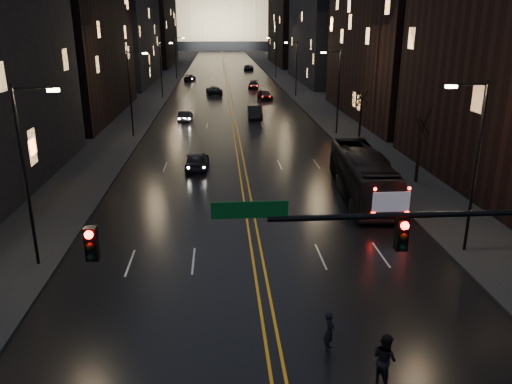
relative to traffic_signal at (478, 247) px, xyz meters
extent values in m
cube|color=black|center=(-5.91, 130.00, -5.09)|extent=(20.00, 320.00, 0.02)
cube|color=black|center=(-19.91, 130.00, -5.02)|extent=(8.00, 320.00, 0.16)
cube|color=black|center=(8.09, 130.00, -5.02)|extent=(8.00, 320.00, 0.16)
cube|color=orange|center=(-5.91, 130.00, -5.08)|extent=(0.62, 320.00, 0.01)
cube|color=black|center=(-26.91, 54.00, 8.90)|extent=(12.00, 30.00, 28.00)
cube|color=black|center=(-26.91, 92.00, 4.90)|extent=(12.00, 34.00, 20.00)
cube|color=black|center=(-26.91, 140.00, 6.90)|extent=(12.00, 40.00, 24.00)
cube|color=black|center=(15.09, 92.00, 7.90)|extent=(12.00, 34.00, 26.00)
cube|color=black|center=(15.09, 140.00, 5.90)|extent=(12.00, 40.00, 22.00)
cube|color=black|center=(-5.91, 250.00, -3.10)|extent=(90.00, 50.00, 4.00)
cube|color=#F9D590|center=(-5.91, 250.00, 10.90)|extent=(80.00, 36.00, 24.00)
cylinder|color=black|center=(-0.41, 0.00, 1.10)|extent=(12.00, 0.18, 0.18)
cube|color=black|center=(-11.41, 0.00, 0.50)|extent=(0.35, 0.30, 1.00)
cube|color=black|center=(-2.41, 0.00, 0.50)|extent=(0.35, 0.30, 1.00)
sphere|color=#FF0705|center=(-11.41, -0.18, 0.85)|extent=(0.24, 0.24, 0.24)
sphere|color=#FF0705|center=(-2.41, -0.18, 0.85)|extent=(0.24, 0.24, 0.24)
cube|color=#053F14|center=(-6.91, 0.00, 1.40)|extent=(2.20, 0.06, 0.50)
cylinder|color=black|center=(5.09, 10.00, -0.60)|extent=(0.16, 0.16, 9.00)
cylinder|color=black|center=(4.19, 10.00, 3.70)|extent=(1.80, 0.10, 0.10)
cube|color=#FFCE99|center=(3.29, 10.00, 3.60)|extent=(0.50, 0.25, 0.15)
cylinder|color=black|center=(-16.91, 10.00, -0.60)|extent=(0.16, 0.16, 9.00)
cylinder|color=black|center=(-16.01, 10.00, 3.70)|extent=(1.80, 0.10, 0.10)
cube|color=#FFCE99|center=(-15.11, 10.00, 3.60)|extent=(0.50, 0.25, 0.15)
cylinder|color=black|center=(5.09, 40.00, -0.60)|extent=(0.16, 0.16, 9.00)
cylinder|color=black|center=(4.19, 40.00, 3.70)|extent=(1.80, 0.10, 0.10)
cube|color=#FFCE99|center=(3.29, 40.00, 3.60)|extent=(0.50, 0.25, 0.15)
cylinder|color=black|center=(-16.91, 40.00, -0.60)|extent=(0.16, 0.16, 9.00)
cylinder|color=black|center=(-16.01, 40.00, 3.70)|extent=(1.80, 0.10, 0.10)
cube|color=#FFCE99|center=(-15.11, 40.00, 3.60)|extent=(0.50, 0.25, 0.15)
cylinder|color=black|center=(5.09, 70.00, -0.60)|extent=(0.16, 0.16, 9.00)
cylinder|color=black|center=(4.19, 70.00, 3.70)|extent=(1.80, 0.10, 0.10)
cube|color=#FFCE99|center=(3.29, 70.00, 3.60)|extent=(0.50, 0.25, 0.15)
cylinder|color=black|center=(-16.91, 70.00, -0.60)|extent=(0.16, 0.16, 9.00)
cylinder|color=black|center=(-16.01, 70.00, 3.70)|extent=(1.80, 0.10, 0.10)
cube|color=#FFCE99|center=(-15.11, 70.00, 3.60)|extent=(0.50, 0.25, 0.15)
cylinder|color=black|center=(5.09, 100.00, -0.60)|extent=(0.16, 0.16, 9.00)
cylinder|color=black|center=(4.19, 100.00, 3.70)|extent=(1.80, 0.10, 0.10)
cube|color=#FFCE99|center=(3.29, 100.00, 3.60)|extent=(0.50, 0.25, 0.15)
cylinder|color=black|center=(-16.91, 100.00, -0.60)|extent=(0.16, 0.16, 9.00)
cylinder|color=black|center=(-16.01, 100.00, 3.70)|extent=(1.80, 0.10, 0.10)
cube|color=#FFCE99|center=(-15.11, 100.00, 3.60)|extent=(0.50, 0.25, 0.15)
cylinder|color=black|center=(7.09, 22.00, -3.35)|extent=(0.24, 0.24, 3.50)
cylinder|color=black|center=(7.09, 38.00, -3.35)|extent=(0.24, 0.24, 3.50)
imported|color=black|center=(2.05, 19.14, -3.48)|extent=(3.47, 11.77, 3.24)
imported|color=black|center=(-9.65, 27.32, -4.33)|extent=(2.07, 4.61, 1.54)
imported|color=black|center=(-11.94, 49.16, -4.44)|extent=(1.73, 4.12, 1.32)
imported|color=black|center=(-8.52, 74.05, -4.38)|extent=(3.04, 5.44, 1.44)
imported|color=black|center=(-13.85, 96.19, -4.39)|extent=(2.56, 5.14, 1.44)
imported|color=black|center=(-3.18, 50.19, -4.28)|extent=(1.85, 5.03, 1.65)
imported|color=black|center=(-0.31, 67.35, -4.30)|extent=(2.47, 4.91, 1.60)
imported|color=black|center=(-1.13, 82.02, -4.41)|extent=(2.38, 4.92, 1.38)
imported|color=black|center=(0.29, 121.12, -4.36)|extent=(2.70, 5.44, 1.48)
imported|color=black|center=(-3.86, 2.27, -4.32)|extent=(0.58, 0.68, 1.57)
imported|color=black|center=(-2.41, 0.37, -4.16)|extent=(0.86, 1.04, 1.88)
camera|label=1|loc=(-7.71, -13.21, 6.39)|focal=35.00mm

